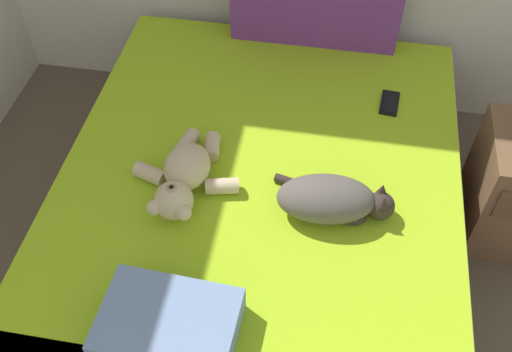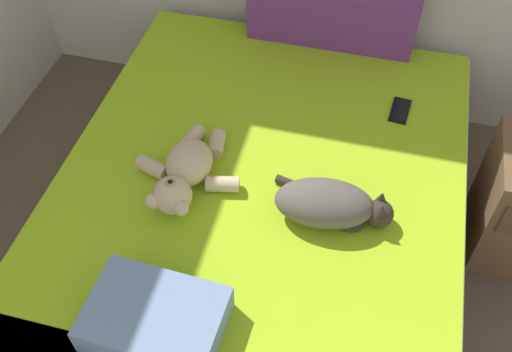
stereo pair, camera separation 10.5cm
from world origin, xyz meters
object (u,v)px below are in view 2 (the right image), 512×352
(throw_pillow, at_px, (155,319))
(teddy_bear, at_px, (185,173))
(bed, at_px, (257,226))
(cell_phone, at_px, (400,110))
(cat, at_px, (330,204))

(throw_pillow, bearing_deg, teddy_bear, 99.98)
(bed, xyz_separation_m, cell_phone, (0.47, 0.54, 0.24))
(teddy_bear, relative_size, throw_pillow, 1.13)
(cat, distance_m, teddy_bear, 0.53)
(bed, distance_m, teddy_bear, 0.40)
(throw_pillow, bearing_deg, cell_phone, 61.40)
(bed, bearing_deg, teddy_bear, -169.27)
(cat, distance_m, cell_phone, 0.64)
(cat, bearing_deg, bed, 166.00)
(cell_phone, distance_m, throw_pillow, 1.31)
(bed, distance_m, throw_pillow, 0.69)
(cat, height_order, throw_pillow, cat)
(teddy_bear, bearing_deg, cat, -2.12)
(bed, relative_size, teddy_bear, 4.48)
(teddy_bear, bearing_deg, throw_pillow, -80.02)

